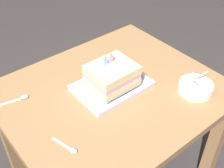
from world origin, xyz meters
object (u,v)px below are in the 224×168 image
at_px(bowl_stack, 196,87).
at_px(serving_spoon_by_bowls, 20,98).
at_px(birthday_cake, 112,75).
at_px(serving_spoon_near_tray, 70,149).
at_px(foil_tray, 112,87).

bearing_deg(bowl_stack, serving_spoon_by_bowls, 145.07).
height_order(birthday_cake, serving_spoon_near_tray, birthday_cake).
relative_size(bowl_stack, serving_spoon_near_tray, 1.29).
height_order(foil_tray, serving_spoon_by_bowls, foil_tray).
height_order(birthday_cake, serving_spoon_by_bowls, birthday_cake).
xyz_separation_m(foil_tray, serving_spoon_near_tray, (-0.33, -0.17, -0.00)).
height_order(foil_tray, bowl_stack, bowl_stack).
bearing_deg(serving_spoon_by_bowls, serving_spoon_near_tray, -86.50).
xyz_separation_m(foil_tray, birthday_cake, (-0.00, 0.00, 0.07)).
relative_size(foil_tray, serving_spoon_near_tray, 2.74).
xyz_separation_m(birthday_cake, serving_spoon_by_bowls, (-0.35, 0.19, -0.07)).
distance_m(birthday_cake, serving_spoon_by_bowls, 0.40).
distance_m(birthday_cake, serving_spoon_near_tray, 0.37).
relative_size(serving_spoon_near_tray, serving_spoon_by_bowls, 0.75).
bearing_deg(bowl_stack, serving_spoon_near_tray, 172.63).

